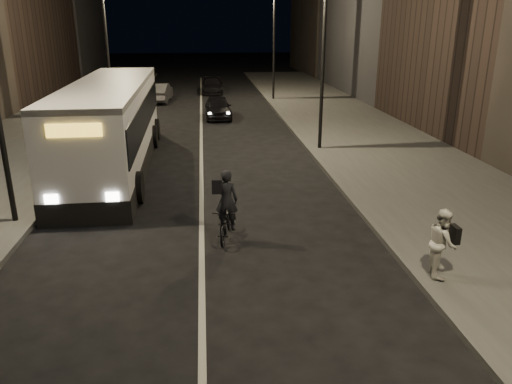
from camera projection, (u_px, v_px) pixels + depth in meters
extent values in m
plane|color=black|center=(202.00, 280.00, 11.92)|extent=(180.00, 180.00, 0.00)
cube|color=#3C3C3A|center=(365.00, 138.00, 25.90)|extent=(7.00, 70.00, 0.16)
cube|color=#3C3C3A|center=(26.00, 147.00, 24.22)|extent=(7.00, 70.00, 0.16)
cylinder|color=black|center=(323.00, 61.00, 22.41)|extent=(0.16, 0.16, 8.00)
cylinder|color=black|center=(274.00, 45.00, 37.45)|extent=(0.16, 0.16, 8.00)
cylinder|color=black|center=(107.00, 50.00, 30.70)|extent=(0.16, 0.16, 8.00)
cube|color=silver|center=(112.00, 126.00, 20.57)|extent=(2.99, 13.15, 3.49)
cube|color=black|center=(111.00, 114.00, 20.41)|extent=(3.07, 12.72, 1.26)
cube|color=silver|center=(108.00, 85.00, 20.02)|extent=(3.01, 13.15, 0.20)
cube|color=gold|center=(74.00, 130.00, 14.03)|extent=(1.53, 0.16, 0.38)
cylinder|color=black|center=(53.00, 191.00, 16.49)|extent=(0.40, 1.10, 1.09)
cylinder|color=black|center=(137.00, 187.00, 16.81)|extent=(0.40, 1.10, 1.09)
cylinder|color=black|center=(99.00, 134.00, 24.69)|extent=(0.40, 1.10, 1.09)
cylinder|color=black|center=(154.00, 133.00, 25.01)|extent=(0.40, 1.10, 1.09)
imported|color=black|center=(227.00, 222.00, 14.07)|extent=(0.97, 1.90, 0.95)
imported|color=black|center=(226.00, 200.00, 13.64)|extent=(0.70, 0.53, 1.73)
imported|color=beige|center=(442.00, 242.00, 11.59)|extent=(0.81, 0.94, 1.65)
imported|color=black|center=(218.00, 107.00, 31.59)|extent=(1.68, 4.03, 1.36)
imported|color=#3B3B3E|center=(159.00, 92.00, 37.91)|extent=(1.83, 4.41, 1.42)
imported|color=black|center=(212.00, 85.00, 42.66)|extent=(1.83, 4.46, 1.29)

